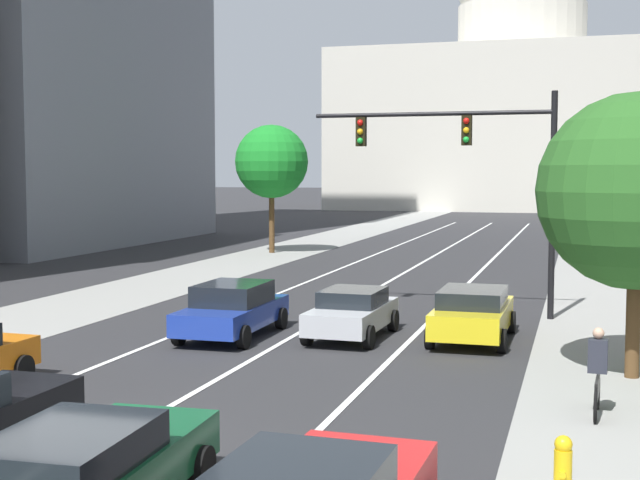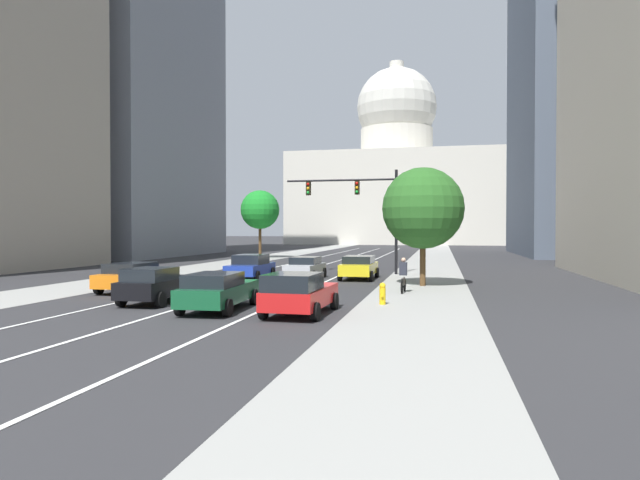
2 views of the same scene
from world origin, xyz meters
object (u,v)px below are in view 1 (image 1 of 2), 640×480
object	(u,v)px
traffic_signal_mast	(477,159)
car_silver	(352,312)
car_yellow	(473,313)
fire_hydrant	(563,466)
capitol_building	(520,98)
cyclist	(597,373)
car_green	(88,471)
street_tree_near_left	(271,162)
car_blue	(233,309)
street_tree_near_right	(637,192)

from	to	relation	value
traffic_signal_mast	car_silver	bearing A→B (deg)	-120.83
car_yellow	traffic_signal_mast	size ratio (longest dim) A/B	0.56
traffic_signal_mast	fire_hydrant	xyz separation A→B (m)	(3.08, -15.98, -4.64)
capitol_building	cyclist	world-z (taller)	capitol_building
fire_hydrant	cyclist	world-z (taller)	cyclist
car_silver	traffic_signal_mast	world-z (taller)	traffic_signal_mast
car_silver	car_green	bearing A→B (deg)	-178.23
car_silver	fire_hydrant	bearing A→B (deg)	-149.97
car_green	fire_hydrant	world-z (taller)	car_green
cyclist	street_tree_near_left	xyz separation A→B (m)	(-17.56, 30.83, 4.42)
traffic_signal_mast	fire_hydrant	bearing A→B (deg)	-79.08
car_yellow	car_blue	bearing A→B (deg)	101.45
car_green	car_silver	xyz separation A→B (m)	(-0.01, 14.05, -0.04)
traffic_signal_mast	street_tree_near_left	distance (m)	23.94
car_blue	street_tree_near_left	distance (m)	26.63
street_tree_near_left	car_silver	bearing A→B (deg)	-65.60
cyclist	street_tree_near_left	world-z (taller)	street_tree_near_left
fire_hydrant	street_tree_near_left	distance (m)	39.61
traffic_signal_mast	capitol_building	bearing A→B (deg)	92.92
car_green	car_silver	world-z (taller)	car_green
car_blue	fire_hydrant	bearing A→B (deg)	-138.37
car_yellow	traffic_signal_mast	world-z (taller)	traffic_signal_mast
car_silver	street_tree_near_left	world-z (taller)	street_tree_near_left
capitol_building	car_blue	size ratio (longest dim) A/B	9.75
fire_hydrant	street_tree_near_left	xyz separation A→B (m)	(-17.02, 35.44, 4.81)
capitol_building	car_silver	xyz separation A→B (m)	(1.66, -94.38, -13.46)
car_silver	cyclist	xyz separation A→B (m)	(6.53, -6.50, 0.12)
car_silver	street_tree_near_left	distance (m)	27.09
car_blue	cyclist	bearing A→B (deg)	-120.53
car_silver	traffic_signal_mast	distance (m)	7.15
car_yellow	cyclist	bearing A→B (deg)	-155.21
capitol_building	car_blue	world-z (taller)	capitol_building
car_green	car_silver	distance (m)	14.05
cyclist	car_silver	bearing A→B (deg)	48.66
car_green	traffic_signal_mast	distance (m)	19.62
car_green	car_yellow	size ratio (longest dim) A/B	1.09
car_green	street_tree_near_right	world-z (taller)	street_tree_near_right
car_green	cyclist	size ratio (longest dim) A/B	2.82
car_blue	street_tree_near_right	xyz separation A→B (m)	(10.68, -2.18, 3.46)
car_blue	car_silver	xyz separation A→B (m)	(3.33, 0.77, -0.06)
fire_hydrant	cyclist	distance (m)	4.66
car_blue	traffic_signal_mast	distance (m)	9.44
car_blue	cyclist	xyz separation A→B (m)	(9.86, -5.73, 0.06)
car_green	street_tree_near_right	bearing A→B (deg)	-36.01
car_blue	cyclist	world-z (taller)	cyclist
street_tree_near_right	street_tree_near_left	size ratio (longest dim) A/B	0.88
car_blue	car_green	world-z (taller)	car_blue
car_yellow	cyclist	world-z (taller)	cyclist
car_silver	traffic_signal_mast	size ratio (longest dim) A/B	0.53
street_tree_near_right	street_tree_near_left	xyz separation A→B (m)	(-18.38, 27.27, 1.02)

